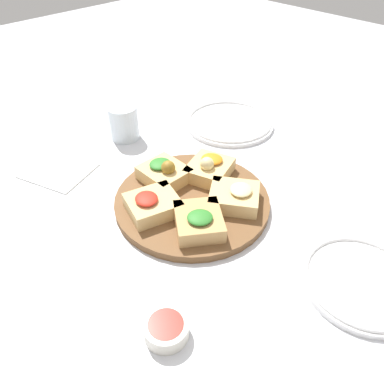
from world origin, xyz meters
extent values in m
plane|color=silver|center=(0.00, 0.00, 0.00)|extent=(3.00, 3.00, 0.00)
cylinder|color=brown|center=(0.00, 0.00, 0.01)|extent=(0.31, 0.31, 0.02)
cube|color=#DBB775|center=(-0.02, -0.08, 0.03)|extent=(0.11, 0.12, 0.03)
ellipsoid|color=red|center=(-0.03, -0.09, 0.05)|extent=(0.06, 0.05, 0.01)
cube|color=tan|center=(0.07, -0.05, 0.03)|extent=(0.13, 0.12, 0.03)
ellipsoid|color=#2D7A28|center=(0.08, -0.06, 0.05)|extent=(0.06, 0.06, 0.01)
cube|color=#DBB775|center=(0.07, 0.05, 0.03)|extent=(0.13, 0.12, 0.03)
ellipsoid|color=beige|center=(0.08, 0.05, 0.05)|extent=(0.06, 0.06, 0.01)
cube|color=#DBB775|center=(-0.03, 0.08, 0.03)|extent=(0.11, 0.12, 0.03)
ellipsoid|color=orange|center=(-0.03, 0.09, 0.05)|extent=(0.06, 0.06, 0.01)
sphere|color=beige|center=(-0.02, 0.07, 0.06)|extent=(0.03, 0.03, 0.03)
cube|color=#DBB775|center=(-0.08, 0.00, 0.03)|extent=(0.10, 0.08, 0.03)
ellipsoid|color=#2D7A28|center=(-0.10, 0.00, 0.05)|extent=(0.04, 0.05, 0.01)
sphere|color=olive|center=(-0.07, 0.00, 0.06)|extent=(0.03, 0.03, 0.03)
cylinder|color=white|center=(-0.16, 0.30, 0.01)|extent=(0.24, 0.24, 0.01)
torus|color=white|center=(-0.16, 0.30, 0.01)|extent=(0.23, 0.23, 0.01)
cylinder|color=white|center=(0.34, 0.06, 0.01)|extent=(0.20, 0.20, 0.01)
torus|color=white|center=(0.34, 0.06, 0.01)|extent=(0.19, 0.19, 0.01)
cylinder|color=silver|center=(-0.31, 0.06, 0.04)|extent=(0.07, 0.07, 0.09)
cube|color=white|center=(-0.29, -0.14, 0.00)|extent=(0.18, 0.16, 0.01)
cylinder|color=silver|center=(0.18, -0.23, 0.01)|extent=(0.07, 0.07, 0.03)
cylinder|color=#B22319|center=(0.18, -0.23, 0.02)|extent=(0.05, 0.05, 0.00)
camera|label=1|loc=(0.41, -0.40, 0.51)|focal=35.00mm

